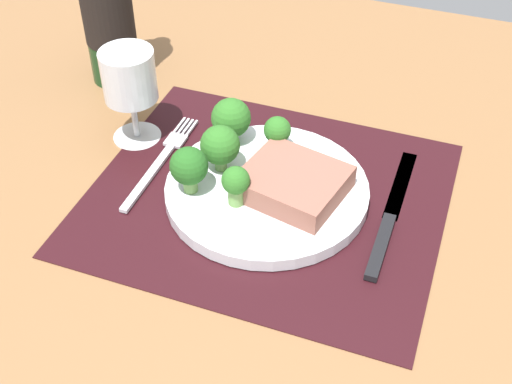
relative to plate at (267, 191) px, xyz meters
The scene contains 13 objects.
ground_plane 2.60cm from the plate, ahead, with size 140.00×110.00×3.00cm, color brown.
placemat 0.95cm from the plate, ahead, with size 41.28×35.87×0.30cm, color black.
plate is the anchor object (origin of this frame).
steak 3.86cm from the plate, ahead, with size 11.21×9.89×2.83cm, color #8C5647.
broccoli_near_fork 7.66cm from the plate, behind, with size 4.74×4.74×5.95cm.
broccoli_near_steak 9.88cm from the plate, 154.89° to the right, with size 4.44×4.44×5.87cm.
broccoli_back_left 7.78cm from the plate, 98.90° to the left, with size 3.35×3.35×4.86cm.
broccoli_center 5.94cm from the plate, 120.24° to the right, with size 3.23×3.23×4.98cm.
broccoli_front_edge 10.67cm from the plate, 136.44° to the left, with size 4.96×4.96×5.91cm.
fork 14.69cm from the plate, behind, with size 2.40×19.20×0.50cm.
knife 14.54cm from the plate, ahead, with size 1.80×23.00×0.80cm.
wine_bottle 35.91cm from the plate, 149.44° to the left, with size 7.09×7.09×30.22cm.
wine_glass 22.08cm from the plate, 164.87° to the left, with size 6.79×6.79×12.70cm.
Camera 1 is at (19.45, -56.96, 54.64)cm, focal length 47.94 mm.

